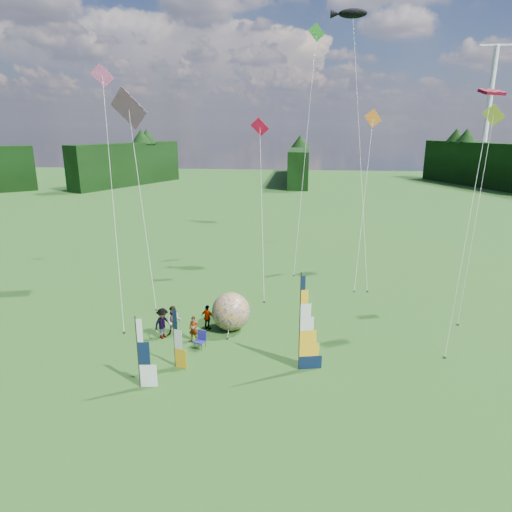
# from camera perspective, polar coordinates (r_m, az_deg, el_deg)

# --- Properties ---
(ground) EXTENTS (220.00, 220.00, 0.00)m
(ground) POSITION_cam_1_polar(r_m,az_deg,el_deg) (22.63, 1.49, -16.47)
(ground) COLOR #2C5618
(ground) RESTS_ON ground
(treeline_ring) EXTENTS (210.00, 210.00, 8.00)m
(treeline_ring) POSITION_cam_1_polar(r_m,az_deg,el_deg) (20.75, 1.57, -7.13)
(treeline_ring) COLOR black
(treeline_ring) RESTS_ON ground
(turbine_right) EXTENTS (8.00, 1.20, 30.00)m
(turbine_right) POSITION_cam_1_polar(r_m,az_deg,el_deg) (128.63, 27.02, 15.71)
(turbine_right) COLOR silver
(turbine_right) RESTS_ON ground
(feather_banner_main) EXTENTS (1.37, 0.39, 5.10)m
(feather_banner_main) POSITION_cam_1_polar(r_m,az_deg,el_deg) (23.22, 5.49, -8.48)
(feather_banner_main) COLOR #0B1936
(feather_banner_main) RESTS_ON ground
(side_banner_left) EXTENTS (0.89, 0.38, 3.22)m
(side_banner_left) POSITION_cam_1_polar(r_m,az_deg,el_deg) (24.18, -10.22, -10.11)
(side_banner_left) COLOR #F9AF18
(side_banner_left) RESTS_ON ground
(side_banner_far) EXTENTS (1.05, 0.22, 3.57)m
(side_banner_far) POSITION_cam_1_polar(r_m,az_deg,el_deg) (22.70, -14.55, -11.73)
(side_banner_far) COLOR white
(side_banner_far) RESTS_ON ground
(bol_inflatable) EXTENTS (2.43, 2.43, 2.36)m
(bol_inflatable) POSITION_cam_1_polar(r_m,az_deg,el_deg) (28.15, -3.16, -6.94)
(bol_inflatable) COLOR navy
(bol_inflatable) RESTS_ON ground
(spectator_a) EXTENTS (0.57, 0.40, 1.50)m
(spectator_a) POSITION_cam_1_polar(r_m,az_deg,el_deg) (27.11, -7.80, -9.00)
(spectator_a) COLOR #66594C
(spectator_a) RESTS_ON ground
(spectator_b) EXTENTS (0.95, 0.52, 1.89)m
(spectator_b) POSITION_cam_1_polar(r_m,az_deg,el_deg) (27.79, -10.24, -8.03)
(spectator_b) COLOR #66594C
(spectator_b) RESTS_ON ground
(spectator_c) EXTENTS (1.02, 1.26, 1.87)m
(spectator_c) POSITION_cam_1_polar(r_m,az_deg,el_deg) (27.66, -11.58, -8.24)
(spectator_c) COLOR #66594C
(spectator_c) RESTS_ON ground
(spectator_d) EXTENTS (1.00, 0.70, 1.58)m
(spectator_d) POSITION_cam_1_polar(r_m,az_deg,el_deg) (28.40, -6.07, -7.64)
(spectator_d) COLOR #66594C
(spectator_d) RESTS_ON ground
(camp_chair) EXTENTS (0.74, 0.74, 1.02)m
(camp_chair) POSITION_cam_1_polar(r_m,az_deg,el_deg) (26.25, -7.02, -10.43)
(camp_chair) COLOR navy
(camp_chair) RESTS_ON ground
(kite_whale) EXTENTS (7.00, 16.42, 23.29)m
(kite_whale) POSITION_cam_1_polar(r_m,az_deg,el_deg) (39.75, 12.88, 14.95)
(kite_whale) COLOR black
(kite_whale) RESTS_ON ground
(kite_rainbow_delta) EXTENTS (11.60, 14.08, 15.98)m
(kite_rainbow_delta) POSITION_cam_1_polar(r_m,az_deg,el_deg) (33.75, -14.24, 8.49)
(kite_rainbow_delta) COLOR red
(kite_rainbow_delta) RESTS_ON ground
(kite_parafoil) EXTENTS (9.02, 11.26, 15.62)m
(kite_parafoil) POSITION_cam_1_polar(r_m,az_deg,el_deg) (28.38, 25.31, 5.70)
(kite_parafoil) COLOR #C30024
(kite_parafoil) RESTS_ON ground
(small_kite_red) EXTENTS (4.02, 11.25, 13.26)m
(small_kite_red) POSITION_cam_1_polar(r_m,az_deg,el_deg) (35.04, 0.74, 6.99)
(small_kite_red) COLOR red
(small_kite_red) RESTS_ON ground
(small_kite_orange) EXTENTS (7.34, 11.52, 14.00)m
(small_kite_orange) POSITION_cam_1_polar(r_m,az_deg,el_deg) (37.69, 13.43, 7.78)
(small_kite_orange) COLOR orange
(small_kite_orange) RESTS_ON ground
(small_kite_yellow) EXTENTS (6.24, 8.78, 13.98)m
(small_kite_yellow) POSITION_cam_1_polar(r_m,az_deg,el_deg) (32.82, 25.93, 5.39)
(small_kite_yellow) COLOR yellow
(small_kite_yellow) RESTS_ON ground
(small_kite_pink) EXTENTS (7.99, 10.41, 16.52)m
(small_kite_pink) POSITION_cam_1_polar(r_m,az_deg,el_deg) (30.43, -17.56, 7.96)
(small_kite_pink) COLOR #D6508A
(small_kite_pink) RESTS_ON ground
(small_kite_green) EXTENTS (7.30, 14.55, 21.92)m
(small_kite_green) POSITION_cam_1_polar(r_m,az_deg,el_deg) (41.96, 6.29, 14.35)
(small_kite_green) COLOR green
(small_kite_green) RESTS_ON ground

